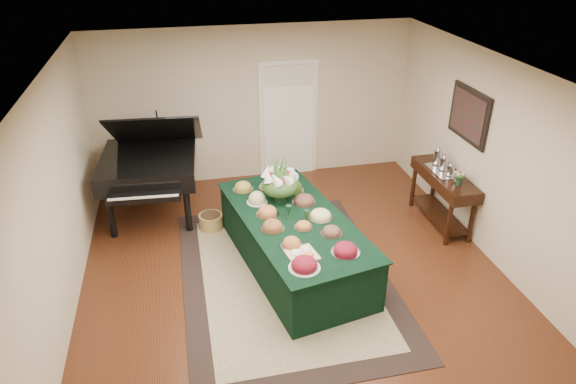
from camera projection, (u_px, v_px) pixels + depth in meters
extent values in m
plane|color=black|center=(293.00, 271.00, 6.93)|extent=(6.00, 6.00, 0.00)
cube|color=black|center=(285.00, 277.00, 6.80)|extent=(2.67, 3.73, 0.01)
cube|color=#C4BA93|center=(285.00, 277.00, 6.80)|extent=(2.13, 3.20, 0.01)
cube|color=white|center=(288.00, 119.00, 9.11)|extent=(1.05, 0.04, 2.10)
cube|color=white|center=(289.00, 122.00, 9.12)|extent=(0.90, 0.06, 2.00)
cube|color=black|center=(294.00, 242.00, 6.88)|extent=(1.69, 2.83, 0.73)
cube|color=black|center=(294.00, 219.00, 6.71)|extent=(1.76, 2.90, 0.02)
cylinder|color=silver|center=(293.00, 190.00, 7.37)|extent=(0.33, 0.33, 0.01)
ellipsoid|color=#385C17|center=(293.00, 186.00, 7.34)|extent=(0.27, 0.27, 0.12)
cylinder|color=silver|center=(268.00, 214.00, 6.77)|extent=(0.31, 0.31, 0.01)
ellipsoid|color=#C57039|center=(267.00, 211.00, 6.75)|extent=(0.25, 0.25, 0.09)
cylinder|color=#B1BBB1|center=(257.00, 202.00, 7.07)|extent=(0.29, 0.29, 0.01)
ellipsoid|color=#F9EF9B|center=(257.00, 198.00, 7.04)|extent=(0.24, 0.24, 0.11)
cylinder|color=silver|center=(243.00, 190.00, 7.39)|extent=(0.30, 0.30, 0.01)
ellipsoid|color=#B59741|center=(243.00, 187.00, 7.37)|extent=(0.25, 0.25, 0.09)
cylinder|color=silver|center=(304.00, 227.00, 6.49)|extent=(0.24, 0.24, 0.01)
ellipsoid|color=#C57039|center=(304.00, 225.00, 6.48)|extent=(0.20, 0.20, 0.06)
cylinder|color=silver|center=(320.00, 217.00, 6.71)|extent=(0.33, 0.33, 0.01)
ellipsoid|color=#F9EF9B|center=(321.00, 214.00, 6.69)|extent=(0.27, 0.27, 0.08)
cylinder|color=silver|center=(270.00, 187.00, 7.46)|extent=(0.32, 0.32, 0.01)
ellipsoid|color=#F9EF9B|center=(270.00, 185.00, 7.44)|extent=(0.26, 0.26, 0.07)
cylinder|color=silver|center=(332.00, 233.00, 6.37)|extent=(0.28, 0.28, 0.01)
ellipsoid|color=brown|center=(332.00, 231.00, 6.35)|extent=(0.23, 0.23, 0.07)
cylinder|color=silver|center=(286.00, 181.00, 7.64)|extent=(0.29, 0.29, 0.01)
ellipsoid|color=#385C17|center=(286.00, 178.00, 7.62)|extent=(0.24, 0.24, 0.09)
cylinder|color=#B1BBB1|center=(304.00, 268.00, 5.74)|extent=(0.36, 0.36, 0.01)
ellipsoid|color=maroon|center=(304.00, 264.00, 5.71)|extent=(0.30, 0.30, 0.10)
cylinder|color=silver|center=(345.00, 252.00, 6.01)|extent=(0.34, 0.34, 0.01)
ellipsoid|color=maroon|center=(346.00, 249.00, 5.99)|extent=(0.28, 0.28, 0.08)
cylinder|color=silver|center=(304.00, 202.00, 7.07)|extent=(0.34, 0.34, 0.01)
ellipsoid|color=brown|center=(304.00, 199.00, 7.05)|extent=(0.28, 0.28, 0.08)
cylinder|color=silver|center=(292.00, 246.00, 6.12)|extent=(0.26, 0.26, 0.01)
ellipsoid|color=#C57039|center=(292.00, 243.00, 6.10)|extent=(0.22, 0.22, 0.09)
cylinder|color=silver|center=(273.00, 229.00, 6.46)|extent=(0.31, 0.31, 0.01)
ellipsoid|color=brown|center=(272.00, 225.00, 6.44)|extent=(0.25, 0.25, 0.09)
cube|color=tan|center=(302.00, 255.00, 5.96)|extent=(0.40, 0.40, 0.02)
ellipsoid|color=beige|center=(296.00, 251.00, 5.95)|extent=(0.14, 0.14, 0.08)
ellipsoid|color=beige|center=(306.00, 247.00, 6.02)|extent=(0.12, 0.12, 0.07)
cube|color=orange|center=(309.00, 255.00, 5.90)|extent=(0.11, 0.11, 0.05)
cylinder|color=#13311C|center=(280.00, 194.00, 7.08)|extent=(0.20, 0.20, 0.20)
ellipsoid|color=#305D25|center=(280.00, 185.00, 7.01)|extent=(0.51, 0.51, 0.33)
cylinder|color=black|center=(111.00, 216.00, 7.52)|extent=(0.10, 0.10, 0.71)
cylinder|color=black|center=(188.00, 210.00, 7.66)|extent=(0.10, 0.10, 0.71)
cylinder|color=black|center=(156.00, 175.00, 8.69)|extent=(0.10, 0.10, 0.71)
cube|color=black|center=(149.00, 165.00, 7.88)|extent=(1.52, 1.61, 0.30)
cube|color=black|center=(144.00, 197.00, 7.18)|extent=(1.02, 0.29, 0.10)
cube|color=black|center=(156.00, 130.00, 7.79)|extent=(1.43, 1.19, 0.78)
cylinder|color=olive|center=(211.00, 221.00, 7.83)|extent=(0.36, 0.36, 0.23)
cylinder|color=black|center=(448.00, 225.00, 7.33)|extent=(0.07, 0.07, 0.68)
cylinder|color=black|center=(471.00, 222.00, 7.40)|extent=(0.07, 0.07, 0.68)
cylinder|color=black|center=(413.00, 187.00, 8.35)|extent=(0.07, 0.07, 0.68)
cylinder|color=black|center=(434.00, 185.00, 8.41)|extent=(0.07, 0.07, 0.68)
cube|color=black|center=(445.00, 179.00, 7.67)|extent=(0.45, 1.40, 0.18)
cube|color=black|center=(439.00, 214.00, 7.96)|extent=(0.38, 1.23, 0.03)
cube|color=silver|center=(443.00, 171.00, 7.68)|extent=(0.34, 0.58, 0.02)
cylinder|color=#13311C|center=(459.00, 181.00, 7.27)|extent=(0.08, 0.08, 0.12)
ellipsoid|color=pink|center=(460.00, 174.00, 7.22)|extent=(0.17, 0.17, 0.12)
cube|color=black|center=(469.00, 115.00, 7.25)|extent=(0.04, 0.95, 0.75)
cube|color=#511525|center=(468.00, 115.00, 7.24)|extent=(0.01, 0.82, 0.62)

